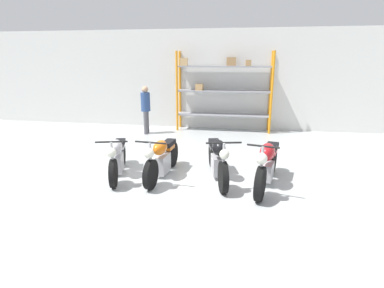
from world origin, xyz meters
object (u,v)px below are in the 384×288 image
motorcycle_silver (118,156)px  motorcycle_red (267,164)px  motorcycle_orange (162,158)px  motorcycle_black (218,159)px  person_browsing (146,106)px  shelving_rack (222,87)px

motorcycle_silver → motorcycle_red: size_ratio=0.91×
motorcycle_orange → motorcycle_black: size_ratio=0.95×
motorcycle_silver → motorcycle_black: 2.24m
motorcycle_silver → person_browsing: (-0.58, 3.92, 0.53)m
motorcycle_silver → motorcycle_red: bearing=74.1°
shelving_rack → motorcycle_silver: 5.38m
motorcycle_black → person_browsing: bearing=-156.6°
motorcycle_silver → motorcycle_orange: size_ratio=0.96×
shelving_rack → motorcycle_black: 4.83m
motorcycle_orange → motorcycle_red: bearing=91.8°
motorcycle_orange → motorcycle_red: 2.26m
motorcycle_black → person_browsing: (-2.81, 3.74, 0.52)m
motorcycle_black → motorcycle_red: motorcycle_red is taller
shelving_rack → motorcycle_silver: (-1.98, -4.88, -1.12)m
motorcycle_silver → motorcycle_orange: motorcycle_orange is taller
motorcycle_silver → motorcycle_black: motorcycle_black is taller
person_browsing → motorcycle_red: bearing=134.7°
motorcycle_red → person_browsing: size_ratio=1.27×
motorcycle_black → person_browsing: 4.71m
motorcycle_orange → motorcycle_black: bearing=100.6°
motorcycle_black → motorcycle_red: size_ratio=0.99×
shelving_rack → motorcycle_orange: size_ratio=1.71×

